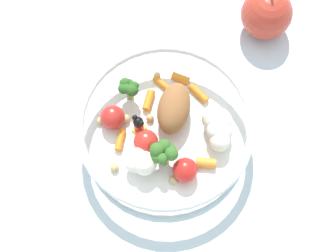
% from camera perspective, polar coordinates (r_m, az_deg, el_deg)
% --- Properties ---
extents(ground_plane, '(2.40, 2.40, 0.00)m').
position_cam_1_polar(ground_plane, '(0.66, -1.06, -1.40)').
color(ground_plane, silver).
extents(food_container, '(0.23, 0.23, 0.06)m').
position_cam_1_polar(food_container, '(0.64, 0.22, -0.12)').
color(food_container, white).
rests_on(food_container, ground_plane).
extents(loose_apple, '(0.07, 0.07, 0.09)m').
position_cam_1_polar(loose_apple, '(0.73, 11.65, 12.67)').
color(loose_apple, '#BC3828').
rests_on(loose_apple, ground_plane).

